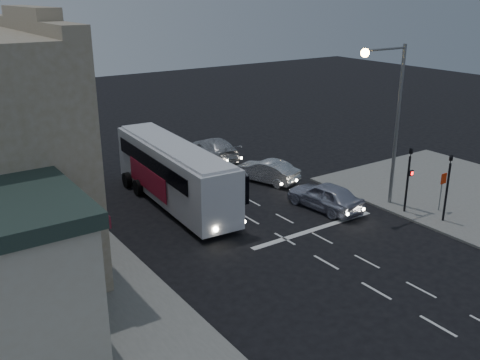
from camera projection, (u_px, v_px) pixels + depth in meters
ground at (311, 254)px, 25.22m from camera, size 120.00×120.00×0.00m
road_markings at (288, 224)px, 28.47m from camera, size 8.00×30.55×0.01m
tour_bus at (174, 172)px, 30.69m from camera, size 3.11×11.83×3.60m
car_suv at (325, 196)px, 30.23m from camera, size 2.34×4.82×1.59m
car_sedan_a at (266, 171)px, 34.65m from camera, size 2.93×4.68×1.46m
car_sedan_b at (213, 149)px, 39.45m from camera, size 2.67×5.57×1.57m
traffic_signal_main at (409, 172)px, 29.08m from camera, size 0.25×0.35×4.10m
traffic_signal_side at (448, 180)px, 27.91m from camera, size 0.18×0.15×4.10m
regulatory_sign at (442, 186)px, 29.47m from camera, size 0.45×0.12×2.20m
streetlight at (391, 108)px, 28.95m from camera, size 3.32×0.44×9.00m
street_tree at (36, 123)px, 31.03m from camera, size 4.00×4.00×6.20m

